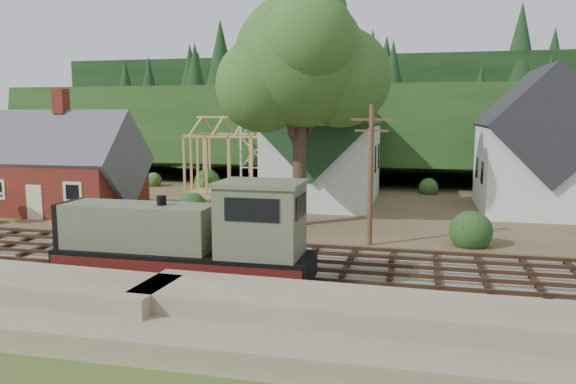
# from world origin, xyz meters

# --- Properties ---
(ground) EXTENTS (140.00, 140.00, 0.00)m
(ground) POSITION_xyz_m (0.00, 0.00, 0.00)
(ground) COLOR #384C1E
(ground) RESTS_ON ground
(embankment) EXTENTS (64.00, 5.00, 1.60)m
(embankment) POSITION_xyz_m (0.00, -8.50, 0.00)
(embankment) COLOR #7F7259
(embankment) RESTS_ON ground
(railroad_bed) EXTENTS (64.00, 11.00, 0.16)m
(railroad_bed) POSITION_xyz_m (0.00, 0.00, 0.08)
(railroad_bed) COLOR #726B5B
(railroad_bed) RESTS_ON ground
(village_flat) EXTENTS (64.00, 26.00, 0.30)m
(village_flat) POSITION_xyz_m (0.00, 18.00, 0.15)
(village_flat) COLOR brown
(village_flat) RESTS_ON ground
(hillside) EXTENTS (70.00, 28.96, 12.74)m
(hillside) POSITION_xyz_m (0.00, 42.00, 0.00)
(hillside) COLOR #1E3F19
(hillside) RESTS_ON ground
(ridge) EXTENTS (80.00, 20.00, 12.00)m
(ridge) POSITION_xyz_m (0.00, 58.00, 0.00)
(ridge) COLOR black
(ridge) RESTS_ON ground
(depot) EXTENTS (10.80, 7.41, 9.00)m
(depot) POSITION_xyz_m (-16.00, 11.00, 3.21)
(depot) COLOR #551A13
(depot) RESTS_ON village_flat
(church) EXTENTS (8.40, 15.17, 13.00)m
(church) POSITION_xyz_m (2.00, 19.68, 5.18)
(church) COLOR silver
(church) RESTS_ON village_flat
(farmhouse) EXTENTS (8.40, 10.80, 10.60)m
(farmhouse) POSITION_xyz_m (18.00, 19.00, 4.87)
(farmhouse) COLOR silver
(farmhouse) RESTS_ON village_flat
(timber_frame) EXTENTS (8.20, 6.20, 6.99)m
(timber_frame) POSITION_xyz_m (-6.00, 22.00, 3.27)
(timber_frame) COLOR tan
(timber_frame) RESTS_ON village_flat
(lattice_tower) EXTENTS (3.20, 3.20, 12.12)m
(lattice_tower) POSITION_xyz_m (-6.00, 28.00, 10.03)
(lattice_tower) COLOR silver
(lattice_tower) RESTS_ON village_flat
(big_tree) EXTENTS (10.90, 8.40, 14.70)m
(big_tree) POSITION_xyz_m (2.17, 10.08, 10.22)
(big_tree) COLOR #38281E
(big_tree) RESTS_ON village_flat
(telegraph_pole_near) EXTENTS (2.20, 0.28, 8.00)m
(telegraph_pole_near) POSITION_xyz_m (7.00, 5.20, 4.25)
(telegraph_pole_near) COLOR #4C331E
(telegraph_pole_near) RESTS_ON ground
(locomotive) EXTENTS (11.34, 2.83, 4.56)m
(locomotive) POSITION_xyz_m (-0.02, -3.00, 2.03)
(locomotive) COLOR black
(locomotive) RESTS_ON railroad_bed
(car_blue) EXTENTS (3.32, 4.11, 1.32)m
(car_blue) POSITION_xyz_m (-6.43, 7.98, 0.96)
(car_blue) COLOR #5C79C6
(car_blue) RESTS_ON village_flat
(car_green) EXTENTS (4.18, 2.84, 1.30)m
(car_green) POSITION_xyz_m (-17.51, 13.56, 0.95)
(car_green) COLOR #80A371
(car_green) RESTS_ON village_flat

